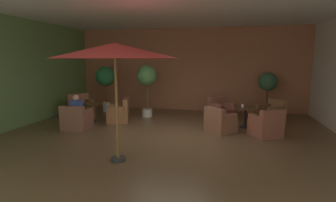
{
  "coord_description": "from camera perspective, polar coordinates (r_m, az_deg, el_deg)",
  "views": [
    {
      "loc": [
        1.66,
        -6.94,
        2.2
      ],
      "look_at": [
        0.0,
        0.46,
        1.02
      ],
      "focal_mm": 27.95,
      "sensor_mm": 36.0,
      "label": 1
    }
  ],
  "objects": [
    {
      "name": "wall_left_accent",
      "position": [
        9.63,
        -31.31,
        5.13
      ],
      "size": [
        0.08,
        9.19,
        3.58
      ],
      "primitive_type": "cube",
      "color": "#678E4F",
      "rests_on": "ground_plane"
    },
    {
      "name": "armchair_front_right_east",
      "position": [
        9.59,
        -10.54,
        -2.63
      ],
      "size": [
        0.91,
        0.88,
        0.85
      ],
      "color": "#915934",
      "rests_on": "ground_plane"
    },
    {
      "name": "armchair_front_left_south",
      "position": [
        9.78,
        21.51,
        -2.82
      ],
      "size": [
        1.06,
        1.04,
        0.85
      ],
      "color": "brown",
      "rests_on": "ground_plane"
    },
    {
      "name": "patio_umbrella_tall_red",
      "position": [
        5.63,
        -11.48,
        10.59
      ],
      "size": [
        2.65,
        2.65,
        2.56
      ],
      "color": "#2D2D2D",
      "rests_on": "ground_plane"
    },
    {
      "name": "wall_back_brick",
      "position": [
        11.62,
        4.45,
        6.81
      ],
      "size": [
        10.09,
        0.08,
        3.58
      ],
      "primitive_type": "cube",
      "color": "#A46141",
      "rests_on": "ground_plane"
    },
    {
      "name": "potted_tree_mid_right",
      "position": [
        11.52,
        -13.49,
        4.77
      ],
      "size": [
        0.83,
        0.83,
        1.94
      ],
      "color": "silver",
      "rests_on": "ground_plane"
    },
    {
      "name": "potted_tree_left_corner",
      "position": [
        10.18,
        -4.64,
        4.83
      ],
      "size": [
        0.79,
        0.79,
        2.03
      ],
      "color": "silver",
      "rests_on": "ground_plane"
    },
    {
      "name": "cafe_table_front_right",
      "position": [
        9.73,
        -16.51,
        -1.55
      ],
      "size": [
        0.67,
        0.67,
        0.68
      ],
      "color": "black",
      "rests_on": "ground_plane"
    },
    {
      "name": "patron_blue_shirt",
      "position": [
        8.85,
        -19.35,
        -1.15
      ],
      "size": [
        0.38,
        0.22,
        0.68
      ],
      "color": "#364E9A",
      "rests_on": "ground_plane"
    },
    {
      "name": "armchair_front_left_east",
      "position": [
        8.12,
        20.59,
        -5.13
      ],
      "size": [
        0.99,
        1.01,
        0.83
      ],
      "color": "brown",
      "rests_on": "ground_plane"
    },
    {
      "name": "armchair_front_left_west",
      "position": [
        9.8,
        11.65,
        -2.34
      ],
      "size": [
        1.09,
        1.09,
        0.88
      ],
      "color": "brown",
      "rests_on": "ground_plane"
    },
    {
      "name": "iced_drink_cup",
      "position": [
        8.89,
        15.97,
        -0.99
      ],
      "size": [
        0.08,
        0.08,
        0.11
      ],
      "primitive_type": "cylinder",
      "color": "silver",
      "rests_on": "cafe_table_front_left"
    },
    {
      "name": "armchair_front_right_south",
      "position": [
        10.7,
        -18.52,
        -1.63
      ],
      "size": [
        1.12,
        1.12,
        0.9
      ],
      "color": "#8F5C3F",
      "rests_on": "ground_plane"
    },
    {
      "name": "ceiling_slab",
      "position": [
        7.27,
        -0.84,
        20.03
      ],
      "size": [
        10.09,
        9.19,
        0.06
      ],
      "primitive_type": "cube",
      "color": "silver",
      "rests_on": "wall_back_brick"
    },
    {
      "name": "armchair_front_right_north",
      "position": [
        8.9,
        -19.32,
        -3.89
      ],
      "size": [
        0.82,
        0.79,
        0.8
      ],
      "color": "brown",
      "rests_on": "ground_plane"
    },
    {
      "name": "cafe_table_front_left",
      "position": [
        8.99,
        16.52,
        -2.25
      ],
      "size": [
        0.74,
        0.74,
        0.68
      ],
      "color": "black",
      "rests_on": "ground_plane"
    },
    {
      "name": "potted_tree_mid_left",
      "position": [
        11.05,
        20.91,
        3.31
      ],
      "size": [
        0.73,
        0.73,
        1.73
      ],
      "color": "silver",
      "rests_on": "ground_plane"
    },
    {
      "name": "armchair_front_left_north",
      "position": [
        8.25,
        11.22,
        -4.67
      ],
      "size": [
        1.05,
        1.05,
        0.78
      ],
      "color": "brown",
      "rests_on": "ground_plane"
    },
    {
      "name": "ground_plane",
      "position": [
        7.47,
        -0.78,
        -8.36
      ],
      "size": [
        10.09,
        9.19,
        0.02
      ],
      "primitive_type": "cube",
      "color": "brown"
    }
  ]
}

